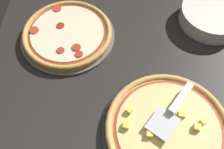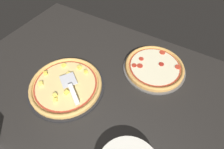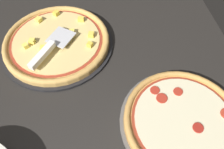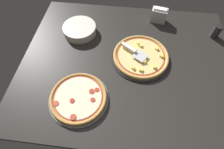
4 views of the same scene
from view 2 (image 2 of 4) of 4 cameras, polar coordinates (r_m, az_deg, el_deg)
name	(u,v)px [view 2 (image 2 of 4)]	position (r cm, az deg, el deg)	size (l,w,h in cm)	color
ground_plane	(85,91)	(98.09, -8.86, -5.24)	(147.76, 120.86, 3.60)	black
pizza_pan_front	(67,87)	(98.86, -14.63, -3.85)	(41.33, 41.33, 1.00)	black
pizza_front	(66,85)	(97.44, -14.85, -3.23)	(38.85, 38.85, 3.56)	tan
pizza_pan_back	(154,69)	(106.58, 13.53, 1.88)	(36.46, 36.46, 1.00)	#565451
pizza_back	(155,67)	(105.24, 13.71, 2.54)	(34.27, 34.27, 2.63)	#C68E47
serving_spatula	(73,91)	(90.54, -12.74, -5.20)	(20.18, 15.89, 2.00)	silver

